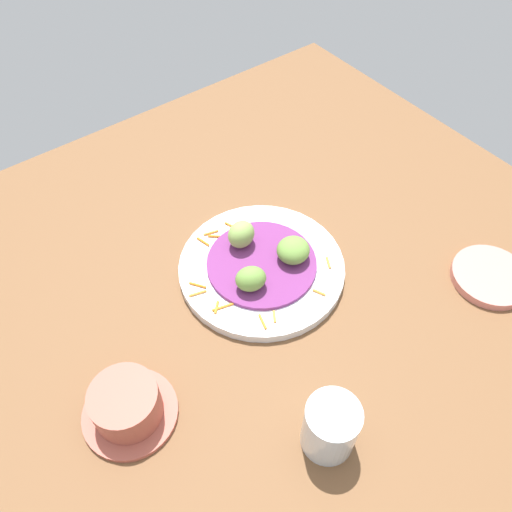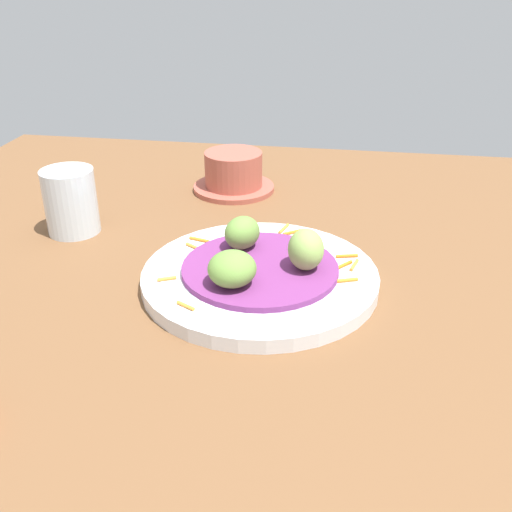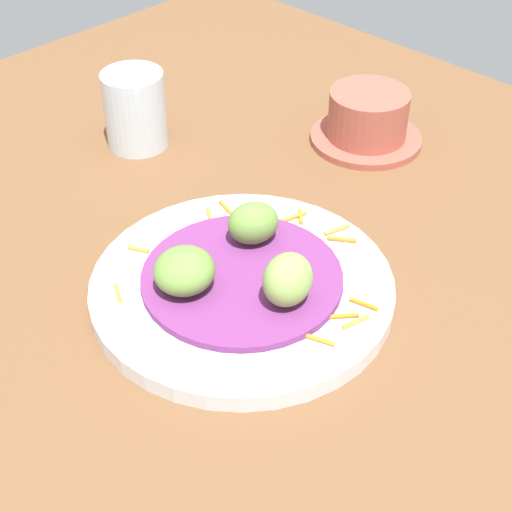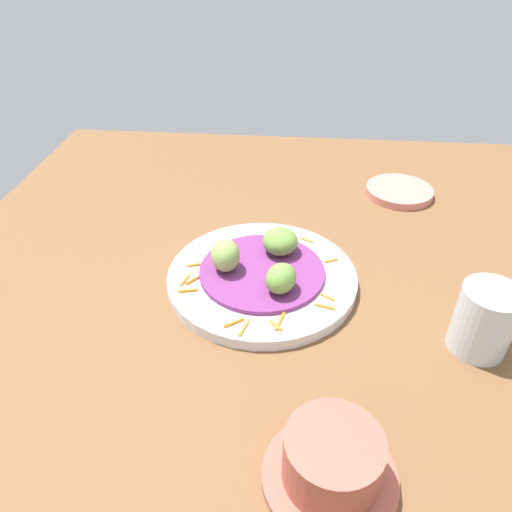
{
  "view_description": "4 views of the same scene",
  "coord_description": "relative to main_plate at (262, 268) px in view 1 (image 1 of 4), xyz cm",
  "views": [
    {
      "loc": [
        32.78,
        36.69,
        69.89
      ],
      "look_at": [
        1.81,
        -4.46,
        6.28
      ],
      "focal_mm": 35.86,
      "sensor_mm": 36.0,
      "label": 1
    },
    {
      "loc": [
        -57.92,
        -13.19,
        36.57
      ],
      "look_at": [
        1.64,
        -3.54,
        5.21
      ],
      "focal_mm": 41.32,
      "sensor_mm": 36.0,
      "label": 2
    },
    {
      "loc": [
        -35.88,
        -41.99,
        49.34
      ],
      "look_at": [
        2.89,
        -3.93,
        5.27
      ],
      "focal_mm": 54.72,
      "sensor_mm": 36.0,
      "label": 3
    },
    {
      "loc": [
        55.2,
        -0.16,
        46.21
      ],
      "look_at": [
        0.72,
        -5.18,
        6.55
      ],
      "focal_mm": 33.55,
      "sensor_mm": 36.0,
      "label": 4
    }
  ],
  "objects": [
    {
      "name": "guac_scoop_center",
      "position": [
        4.32,
        2.86,
        3.52
      ],
      "size": [
        6.02,
        5.56,
        3.95
      ],
      "primitive_type": "ellipsoid",
      "rotation": [
        0.0,
        0.0,
        1.18
      ],
      "color": "olive",
      "rests_on": "cabbage_bed"
    },
    {
      "name": "guac_scoop_right",
      "position": [
        -4.63,
        2.31,
        3.44
      ],
      "size": [
        5.59,
        5.43,
        3.8
      ],
      "primitive_type": "ellipsoid",
      "rotation": [
        0.0,
        0.0,
        1.54
      ],
      "color": "olive",
      "rests_on": "cabbage_bed"
    },
    {
      "name": "guac_scoop_left",
      "position": [
        0.31,
        -5.17,
        3.9
      ],
      "size": [
        5.47,
        4.94,
        4.71
      ],
      "primitive_type": "ellipsoid",
      "rotation": [
        0.0,
        0.0,
        4.92
      ],
      "color": "#84A851",
      "rests_on": "cabbage_bed"
    },
    {
      "name": "water_glass",
      "position": [
        10.19,
        27.53,
        3.6
      ],
      "size": [
        7.04,
        7.04,
        8.89
      ],
      "primitive_type": "cylinder",
      "color": "silver",
      "rests_on": "table_surface"
    },
    {
      "name": "cabbage_bed",
      "position": [
        0.0,
        0.0,
        1.19
      ],
      "size": [
        18.1,
        18.1,
        0.7
      ],
      "primitive_type": "cylinder",
      "color": "#702D6B",
      "rests_on": "main_plate"
    },
    {
      "name": "table_surface",
      "position": [
        -0.91,
        4.12,
        -1.84
      ],
      "size": [
        110.0,
        110.0,
        2.0
      ],
      "primitive_type": "cube",
      "color": "brown",
      "rests_on": "ground"
    },
    {
      "name": "side_plate_small",
      "position": [
        -28.93,
        23.92,
        -0.12
      ],
      "size": [
        12.53,
        12.53,
        1.43
      ],
      "primitive_type": "cylinder",
      "color": "tan",
      "rests_on": "table_surface"
    },
    {
      "name": "main_plate",
      "position": [
        0.0,
        0.0,
        0.0
      ],
      "size": [
        27.35,
        27.35,
        1.68
      ],
      "primitive_type": "cylinder",
      "color": "silver",
      "rests_on": "table_surface"
    },
    {
      "name": "carrot_garnish",
      "position": [
        4.64,
        -0.77,
        1.04
      ],
      "size": [
        22.65,
        22.31,
        0.4
      ],
      "color": "orange",
      "rests_on": "main_plate"
    },
    {
      "name": "terracotta_bowl",
      "position": [
        29.22,
        8.85,
        2.01
      ],
      "size": [
        13.03,
        13.03,
        6.33
      ],
      "color": "#A85142",
      "rests_on": "table_surface"
    }
  ]
}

